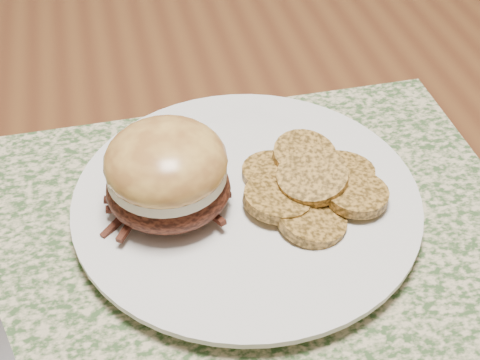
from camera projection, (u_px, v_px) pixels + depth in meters
name	position (u px, v px, depth m)	size (l,w,h in m)	color
dining_table	(199.00, 251.00, 0.62)	(1.50, 0.90, 0.75)	brown
placemat	(239.00, 233.00, 0.52)	(0.45, 0.33, 0.00)	#345029
dinner_plate	(247.00, 203.00, 0.53)	(0.26, 0.26, 0.02)	silver
pork_sandwich	(167.00, 173.00, 0.50)	(0.11, 0.11, 0.07)	black
roasted_potatoes	(311.00, 184.00, 0.53)	(0.13, 0.13, 0.03)	#AA7932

